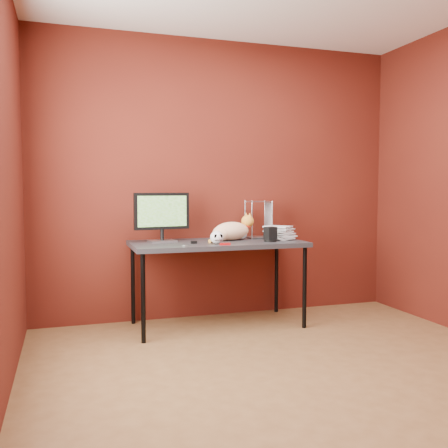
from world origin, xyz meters
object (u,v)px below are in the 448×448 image
object	(u,v)px
skull_mug	(217,237)
book_stack	(274,163)
speaker	(270,235)
desk	(217,247)
monitor	(162,215)
cat	(232,231)

from	to	relation	value
skull_mug	book_stack	world-z (taller)	book_stack
speaker	book_stack	size ratio (longest dim) A/B	0.09
book_stack	desk	bearing A→B (deg)	177.51
desk	skull_mug	world-z (taller)	skull_mug
skull_mug	speaker	xyz separation A→B (m)	(0.51, 0.05, 0.00)
monitor	book_stack	distance (m)	1.10
speaker	cat	bearing A→B (deg)	129.35
monitor	book_stack	bearing A→B (deg)	-15.26
speaker	book_stack	distance (m)	0.65
monitor	book_stack	xyz separation A→B (m)	(0.99, -0.12, 0.45)
desk	cat	world-z (taller)	cat
desk	speaker	bearing A→B (deg)	-18.50
monitor	speaker	bearing A→B (deg)	-23.41
desk	book_stack	size ratio (longest dim) A/B	1.08
desk	monitor	xyz separation A→B (m)	(-0.47, 0.10, 0.29)
monitor	skull_mug	distance (m)	0.53
desk	skull_mug	size ratio (longest dim) A/B	13.16
monitor	speaker	world-z (taller)	monitor
monitor	book_stack	size ratio (longest dim) A/B	0.36
desk	speaker	xyz separation A→B (m)	(0.44, -0.15, 0.11)
desk	monitor	distance (m)	0.56
monitor	speaker	size ratio (longest dim) A/B	3.82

